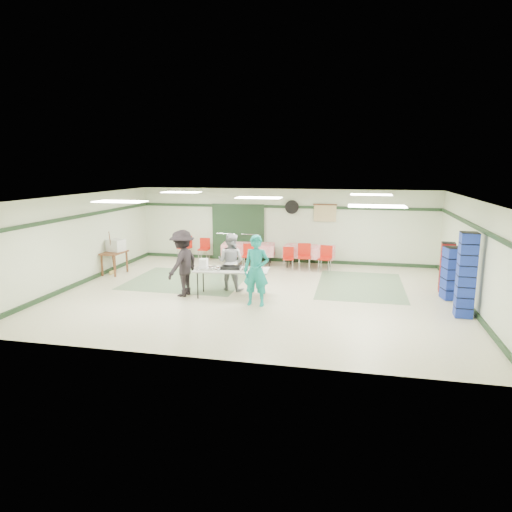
% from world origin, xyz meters
% --- Properties ---
extents(floor, '(11.00, 11.00, 0.00)m').
position_xyz_m(floor, '(0.00, 0.00, 0.00)').
color(floor, beige).
rests_on(floor, ground).
extents(ceiling, '(11.00, 11.00, 0.00)m').
position_xyz_m(ceiling, '(0.00, 0.00, 2.70)').
color(ceiling, white).
rests_on(ceiling, wall_back).
extents(wall_back, '(11.00, 0.00, 11.00)m').
position_xyz_m(wall_back, '(0.00, 4.50, 1.35)').
color(wall_back, beige).
rests_on(wall_back, floor).
extents(wall_front, '(11.00, 0.00, 11.00)m').
position_xyz_m(wall_front, '(0.00, -4.50, 1.35)').
color(wall_front, beige).
rests_on(wall_front, floor).
extents(wall_left, '(0.00, 9.00, 9.00)m').
position_xyz_m(wall_left, '(-5.50, 0.00, 1.35)').
color(wall_left, beige).
rests_on(wall_left, floor).
extents(wall_right, '(0.00, 9.00, 9.00)m').
position_xyz_m(wall_right, '(5.50, 0.00, 1.35)').
color(wall_right, beige).
rests_on(wall_right, floor).
extents(trim_back, '(11.00, 0.06, 0.10)m').
position_xyz_m(trim_back, '(0.00, 4.47, 2.05)').
color(trim_back, '#1C331C').
rests_on(trim_back, wall_back).
extents(baseboard_back, '(11.00, 0.06, 0.12)m').
position_xyz_m(baseboard_back, '(0.00, 4.47, 0.06)').
color(baseboard_back, '#1C331C').
rests_on(baseboard_back, floor).
extents(trim_left, '(0.06, 9.00, 0.10)m').
position_xyz_m(trim_left, '(-5.47, 0.00, 2.05)').
color(trim_left, '#1C331C').
rests_on(trim_left, wall_back).
extents(baseboard_left, '(0.06, 9.00, 0.12)m').
position_xyz_m(baseboard_left, '(-5.47, 0.00, 0.06)').
color(baseboard_left, '#1C331C').
rests_on(baseboard_left, floor).
extents(trim_right, '(0.06, 9.00, 0.10)m').
position_xyz_m(trim_right, '(5.47, 0.00, 2.05)').
color(trim_right, '#1C331C').
rests_on(trim_right, wall_back).
extents(baseboard_right, '(0.06, 9.00, 0.12)m').
position_xyz_m(baseboard_right, '(5.47, 0.00, 0.06)').
color(baseboard_right, '#1C331C').
rests_on(baseboard_right, floor).
extents(green_patch_a, '(3.50, 3.00, 0.01)m').
position_xyz_m(green_patch_a, '(-2.50, 1.00, 0.00)').
color(green_patch_a, slate).
rests_on(green_patch_a, floor).
extents(green_patch_b, '(2.50, 3.50, 0.01)m').
position_xyz_m(green_patch_b, '(2.80, 1.50, 0.00)').
color(green_patch_b, slate).
rests_on(green_patch_b, floor).
extents(double_door_left, '(0.90, 0.06, 2.10)m').
position_xyz_m(double_door_left, '(-2.20, 4.44, 1.05)').
color(double_door_left, gray).
rests_on(double_door_left, floor).
extents(double_door_right, '(0.90, 0.06, 2.10)m').
position_xyz_m(double_door_right, '(-1.25, 4.44, 1.05)').
color(double_door_right, gray).
rests_on(double_door_right, floor).
extents(door_frame, '(2.00, 0.03, 2.15)m').
position_xyz_m(door_frame, '(-1.73, 4.42, 1.05)').
color(door_frame, '#1C331C').
rests_on(door_frame, floor).
extents(wall_fan, '(0.50, 0.10, 0.50)m').
position_xyz_m(wall_fan, '(0.30, 4.44, 2.05)').
color(wall_fan, black).
rests_on(wall_fan, wall_back).
extents(scroll_banner, '(0.80, 0.02, 0.60)m').
position_xyz_m(scroll_banner, '(1.50, 4.44, 1.85)').
color(scroll_banner, '#CFBA81').
rests_on(scroll_banner, wall_back).
extents(serving_table, '(2.08, 1.00, 0.76)m').
position_xyz_m(serving_table, '(-0.67, -0.40, 0.72)').
color(serving_table, '#A2A29D').
rests_on(serving_table, floor).
extents(sheet_tray_right, '(0.58, 0.46, 0.02)m').
position_xyz_m(sheet_tray_right, '(-0.11, -0.44, 0.77)').
color(sheet_tray_right, silver).
rests_on(sheet_tray_right, serving_table).
extents(sheet_tray_mid, '(0.56, 0.45, 0.02)m').
position_xyz_m(sheet_tray_mid, '(-0.71, -0.23, 0.77)').
color(sheet_tray_mid, silver).
rests_on(sheet_tray_mid, serving_table).
extents(sheet_tray_left, '(0.67, 0.53, 0.02)m').
position_xyz_m(sheet_tray_left, '(-1.26, -0.51, 0.77)').
color(sheet_tray_left, silver).
rests_on(sheet_tray_left, serving_table).
extents(baking_pan, '(0.55, 0.38, 0.08)m').
position_xyz_m(baking_pan, '(-0.70, -0.37, 0.80)').
color(baking_pan, black).
rests_on(baking_pan, serving_table).
extents(foam_box_stack, '(0.24, 0.22, 0.25)m').
position_xyz_m(foam_box_stack, '(-1.48, -0.39, 0.89)').
color(foam_box_stack, white).
rests_on(foam_box_stack, serving_table).
extents(volunteer_teal, '(0.68, 0.47, 1.82)m').
position_xyz_m(volunteer_teal, '(0.16, -1.05, 0.91)').
color(volunteer_teal, '#148B84').
rests_on(volunteer_teal, floor).
extents(volunteer_grey, '(0.91, 0.77, 1.66)m').
position_xyz_m(volunteer_grey, '(-0.87, 0.23, 0.83)').
color(volunteer_grey, '#929297').
rests_on(volunteer_grey, floor).
extents(volunteer_dark, '(0.91, 1.29, 1.82)m').
position_xyz_m(volunteer_dark, '(-2.00, -0.60, 0.91)').
color(volunteer_dark, black).
rests_on(volunteer_dark, floor).
extents(dining_table_a, '(1.79, 0.90, 0.77)m').
position_xyz_m(dining_table_a, '(1.03, 3.72, 0.57)').
color(dining_table_a, red).
rests_on(dining_table_a, floor).
extents(dining_table_b, '(1.95, 1.04, 0.77)m').
position_xyz_m(dining_table_b, '(-1.17, 3.72, 0.57)').
color(dining_table_b, red).
rests_on(dining_table_b, floor).
extents(chair_a, '(0.49, 0.49, 0.93)m').
position_xyz_m(chair_a, '(0.92, 3.16, 0.57)').
color(chair_a, '#B1200E').
rests_on(chair_a, floor).
extents(chair_b, '(0.42, 0.42, 0.79)m').
position_xyz_m(chair_b, '(0.38, 3.15, 0.48)').
color(chair_b, '#B1200E').
rests_on(chair_b, floor).
extents(chair_c, '(0.48, 0.48, 0.88)m').
position_xyz_m(chair_c, '(1.64, 3.15, 0.54)').
color(chair_c, '#B1200E').
rests_on(chair_c, floor).
extents(chair_d, '(0.41, 0.41, 0.85)m').
position_xyz_m(chair_d, '(-1.04, 3.15, 0.52)').
color(chair_d, '#B1200E').
rests_on(chair_d, floor).
extents(chair_loose_a, '(0.41, 0.41, 0.84)m').
position_xyz_m(chair_loose_a, '(-2.96, 4.08, 0.52)').
color(chair_loose_a, '#B1200E').
rests_on(chair_loose_a, floor).
extents(chair_loose_b, '(0.55, 0.55, 0.93)m').
position_xyz_m(chair_loose_b, '(-3.67, 4.01, 0.57)').
color(chair_loose_b, '#B1200E').
rests_on(chair_loose_b, floor).
extents(crate_stack_blue_a, '(0.52, 0.52, 1.42)m').
position_xyz_m(crate_stack_blue_a, '(5.15, 0.58, 0.71)').
color(crate_stack_blue_a, '#1B40A6').
rests_on(crate_stack_blue_a, floor).
extents(crate_stack_red, '(0.40, 0.40, 1.42)m').
position_xyz_m(crate_stack_red, '(5.15, 1.32, 0.71)').
color(crate_stack_red, maroon).
rests_on(crate_stack_red, floor).
extents(crate_stack_blue_b, '(0.40, 0.40, 2.03)m').
position_xyz_m(crate_stack_blue_b, '(5.15, -0.92, 1.02)').
color(crate_stack_blue_b, '#1B40A6').
rests_on(crate_stack_blue_b, floor).
extents(printer_table, '(0.63, 0.93, 0.74)m').
position_xyz_m(printer_table, '(-5.15, 1.32, 0.64)').
color(printer_table, brown).
rests_on(printer_table, floor).
extents(office_printer, '(0.58, 0.53, 0.39)m').
position_xyz_m(office_printer, '(-5.15, 1.47, 0.94)').
color(office_printer, beige).
rests_on(office_printer, printer_table).
extents(broom, '(0.06, 0.23, 1.40)m').
position_xyz_m(broom, '(-5.23, 1.31, 0.73)').
color(broom, brown).
rests_on(broom, floor).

